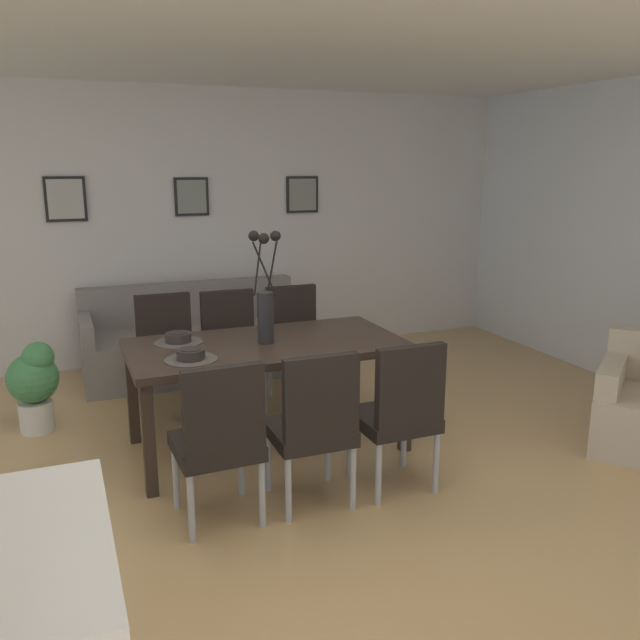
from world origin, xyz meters
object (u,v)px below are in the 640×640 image
(dining_table, at_px, (266,353))
(framed_picture_right, at_px, (302,195))
(centerpiece_vase, at_px, (265,301))
(bowl_near_left, at_px, (191,353))
(dining_chair_far_right, at_px, (231,344))
(dining_chair_mid_left, at_px, (400,409))
(dining_chair_far_left, at_px, (314,422))
(dining_chair_mid_right, at_px, (296,338))
(dining_chair_near_right, at_px, (167,349))
(framed_picture_center, at_px, (192,197))
(dining_chair_near_left, at_px, (220,436))
(framed_picture_left, at_px, (65,199))
(potted_plant, at_px, (34,382))
(sofa, at_px, (197,343))
(bowl_near_right, at_px, (178,337))

(dining_table, relative_size, framed_picture_right, 4.94)
(centerpiece_vase, xyz_separation_m, bowl_near_left, (-0.54, -0.21, -0.24))
(dining_chair_far_right, bearing_deg, dining_chair_mid_left, -72.41)
(dining_chair_far_left, bearing_deg, centerpiece_vase, 89.75)
(dining_chair_mid_left, distance_m, dining_chair_mid_right, 1.74)
(dining_chair_near_right, relative_size, framed_picture_center, 2.55)
(framed_picture_center, bearing_deg, dining_chair_near_left, -99.49)
(dining_chair_near_right, relative_size, bowl_near_left, 5.41)
(dining_chair_mid_right, xyz_separation_m, framed_picture_left, (-1.64, 1.46, 1.08))
(framed_picture_left, xyz_separation_m, framed_picture_right, (2.25, 0.00, 0.00))
(dining_chair_near_left, bearing_deg, dining_chair_near_right, 89.60)
(dining_chair_near_left, bearing_deg, dining_chair_mid_left, -1.02)
(framed_picture_right, bearing_deg, potted_plant, -151.13)
(dining_table, relative_size, dining_chair_far_right, 1.96)
(dining_chair_far_left, bearing_deg, framed_picture_center, 89.95)
(dining_chair_mid_right, bearing_deg, potted_plant, 179.14)
(dining_chair_far_right, height_order, dining_chair_mid_left, same)
(centerpiece_vase, relative_size, potted_plant, 1.10)
(bowl_near_left, bearing_deg, framed_picture_left, 103.04)
(dining_chair_far_right, xyz_separation_m, framed_picture_left, (-1.10, 1.46, 1.08))
(dining_chair_far_right, distance_m, framed_picture_left, 2.12)
(bowl_near_left, height_order, framed_picture_center, framed_picture_center)
(centerpiece_vase, bearing_deg, sofa, 93.43)
(dining_chair_far_right, relative_size, potted_plant, 1.37)
(dining_chair_mid_left, relative_size, potted_plant, 1.37)
(sofa, bearing_deg, centerpiece_vase, -86.57)
(dining_chair_far_right, height_order, dining_chair_mid_right, same)
(dining_table, relative_size, dining_chair_near_right, 1.96)
(dining_chair_near_left, relative_size, bowl_near_left, 5.41)
(bowl_near_left, distance_m, framed_picture_right, 3.12)
(dining_table, xyz_separation_m, bowl_near_right, (-0.54, 0.21, 0.12))
(framed_picture_left, bearing_deg, framed_picture_center, 0.00)
(sofa, bearing_deg, framed_picture_right, 21.37)
(sofa, bearing_deg, dining_chair_mid_left, -76.80)
(potted_plant, bearing_deg, bowl_near_right, -35.72)
(dining_chair_far_right, relative_size, dining_chair_mid_right, 1.00)
(dining_chair_near_left, height_order, potted_plant, dining_chair_near_left)
(dining_chair_far_right, bearing_deg, bowl_near_left, -115.95)
(framed_picture_left, height_order, potted_plant, framed_picture_left)
(dining_chair_near_left, relative_size, dining_chair_far_right, 1.00)
(dining_chair_far_right, xyz_separation_m, framed_picture_right, (1.15, 1.46, 1.08))
(dining_chair_near_left, height_order, framed_picture_center, framed_picture_center)
(bowl_near_right, height_order, potted_plant, bowl_near_right)
(centerpiece_vase, height_order, framed_picture_left, framed_picture_left)
(dining_chair_mid_right, distance_m, framed_picture_right, 1.91)
(sofa, bearing_deg, framed_picture_left, 154.60)
(dining_chair_far_left, height_order, centerpiece_vase, centerpiece_vase)
(framed_picture_left, height_order, framed_picture_right, framed_picture_left)
(dining_chair_near_right, height_order, bowl_near_right, dining_chair_near_right)
(dining_chair_far_right, bearing_deg, framed_picture_center, 89.08)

